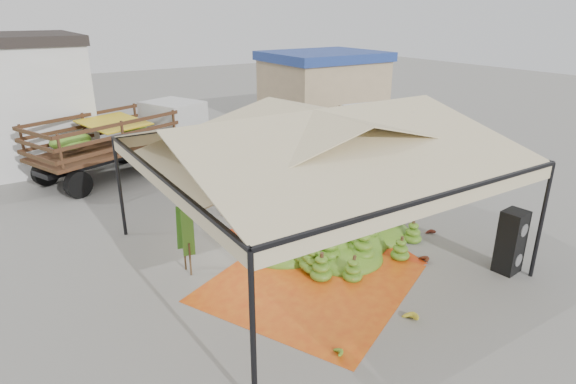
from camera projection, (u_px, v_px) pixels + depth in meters
ground at (311, 253)px, 13.35m from camera, size 90.00×90.00×0.00m
canopy_tent at (313, 138)px, 12.17m from camera, size 8.10×8.10×4.00m
building_tan at (323, 88)px, 27.88m from camera, size 6.30×5.30×4.10m
tarp_left at (310, 283)px, 11.90m from camera, size 6.09×5.99×0.01m
tarp_right at (317, 246)px, 13.72m from camera, size 4.60×4.80×0.01m
banana_heap at (336, 224)px, 13.80m from camera, size 6.52×5.97×1.14m
hand_yellow_a at (350, 277)px, 11.97m from camera, size 0.55×0.50×0.21m
hand_yellow_b at (410, 317)px, 10.39m from camera, size 0.58×0.51×0.23m
hand_red_a at (422, 258)px, 12.85m from camera, size 0.54×0.48×0.21m
hand_red_b at (431, 232)px, 14.41m from camera, size 0.50×0.49×0.18m
hand_green at (335, 352)px, 9.37m from camera, size 0.47×0.42×0.18m
hanging_bunches at (323, 157)px, 12.94m from camera, size 3.24×0.24×0.20m
speaker_stack at (511, 242)px, 12.17m from camera, size 0.66×0.59×1.67m
banana_leaves at (187, 270)px, 12.47m from camera, size 0.96×1.36×3.70m
vendor at (224, 192)px, 15.57m from camera, size 0.68×0.56×1.58m
truck_left at (130, 133)px, 19.80m from camera, size 7.72×5.02×2.51m
truck_right at (330, 130)px, 21.29m from camera, size 6.57×2.90×2.18m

